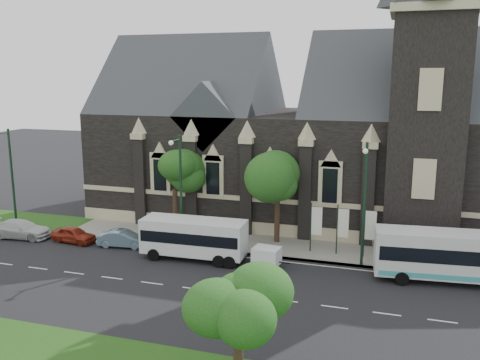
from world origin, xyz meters
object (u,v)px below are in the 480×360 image
at_px(street_lamp_near, 364,198).
at_px(street_lamp_mid, 180,185).
at_px(tree_walk_right, 281,173).
at_px(tour_coach, 467,256).
at_px(sedan, 123,239).
at_px(banner_flag_center, 341,226).
at_px(tree_park_east, 244,290).
at_px(street_lamp_far, 10,174).
at_px(box_trailer, 267,256).
at_px(tree_walk_left, 177,168).
at_px(car_far_red, 74,235).
at_px(car_far_white, 21,229).
at_px(banner_flag_right, 368,228).
at_px(banner_flag_left, 315,224).
at_px(shuttle_bus, 194,236).

xyz_separation_m(street_lamp_near, street_lamp_mid, (-14.00, 0.00, 0.00)).
height_order(tree_walk_right, tour_coach, tree_walk_right).
xyz_separation_m(street_lamp_mid, sedan, (-4.55, -1.08, -4.44)).
relative_size(tree_walk_right, banner_flag_center, 1.95).
bearing_deg(tree_walk_right, tree_park_east, -81.58).
height_order(banner_flag_center, tour_coach, banner_flag_center).
xyz_separation_m(street_lamp_far, box_trailer, (23.52, -1.99, -4.29)).
bearing_deg(tree_walk_left, street_lamp_far, -165.74).
height_order(street_lamp_near, car_far_red, street_lamp_near).
xyz_separation_m(tree_park_east, car_far_white, (-24.18, 14.81, -3.87)).
relative_size(banner_flag_right, car_far_white, 0.77).
xyz_separation_m(banner_flag_center, car_far_white, (-26.29, -3.51, -1.63)).
xyz_separation_m(banner_flag_right, car_far_red, (-23.29, -3.23, -1.73)).
xyz_separation_m(street_lamp_far, car_far_red, (7.00, -1.33, -4.46)).
bearing_deg(tree_park_east, tree_walk_right, 98.42).
relative_size(banner_flag_right, sedan, 0.98).
xyz_separation_m(tree_walk_right, sedan, (-11.76, -4.70, -5.15)).
height_order(banner_flag_center, banner_flag_right, same).
relative_size(tree_walk_left, street_lamp_near, 0.85).
distance_m(street_lamp_mid, sedan, 6.45).
relative_size(banner_flag_center, tour_coach, 0.34).
bearing_deg(banner_flag_left, banner_flag_center, 0.00).
distance_m(banner_flag_center, tour_coach, 8.95).
relative_size(street_lamp_near, car_far_red, 2.34).
bearing_deg(tree_walk_left, tree_park_east, -59.13).
relative_size(tree_park_east, street_lamp_far, 0.70).
xyz_separation_m(tree_walk_right, tour_coach, (13.56, -4.52, -3.96)).
relative_size(shuttle_bus, car_far_red, 2.05).
xyz_separation_m(shuttle_bus, box_trailer, (5.61, -0.07, -0.91)).
distance_m(banner_flag_center, car_far_white, 26.58).
xyz_separation_m(banner_flag_center, box_trailer, (-4.77, -3.89, -1.56)).
relative_size(tree_walk_left, box_trailer, 2.74).
bearing_deg(street_lamp_far, banner_flag_center, 3.86).
bearing_deg(street_lamp_far, tour_coach, -1.40).
xyz_separation_m(banner_flag_center, shuttle_bus, (-10.38, -3.82, -0.65)).
distance_m(tree_park_east, sedan, 21.62).
height_order(shuttle_bus, car_far_red, shuttle_bus).
distance_m(tree_park_east, box_trailer, 15.16).
bearing_deg(tree_walk_right, banner_flag_right, -13.60).
height_order(street_lamp_mid, banner_flag_center, street_lamp_mid).
bearing_deg(box_trailer, banner_flag_right, 36.07).
distance_m(tree_walk_left, car_far_white, 14.18).
bearing_deg(shuttle_bus, car_far_white, 177.12).
xyz_separation_m(street_lamp_far, banner_flag_left, (26.29, 1.91, -2.73)).
xyz_separation_m(tree_park_east, street_lamp_near, (3.82, 16.42, 0.49)).
bearing_deg(banner_flag_center, tree_walk_right, 161.36).
relative_size(street_lamp_near, shuttle_bus, 1.14).
xyz_separation_m(street_lamp_mid, box_trailer, (7.52, -1.99, -4.29)).
distance_m(tree_walk_left, tour_coach, 23.34).
distance_m(banner_flag_center, banner_flag_right, 2.00).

